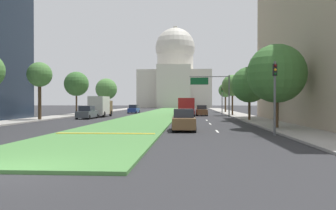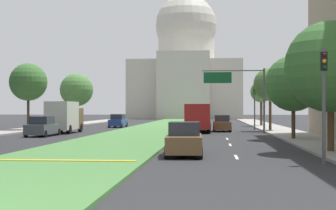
% 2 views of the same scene
% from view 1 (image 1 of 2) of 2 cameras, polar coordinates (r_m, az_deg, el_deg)
% --- Properties ---
extents(ground_plane, '(278.81, 278.81, 0.00)m').
position_cam_1_polar(ground_plane, '(74.21, -0.86, -1.27)').
color(ground_plane, '#2B2B2D').
extents(grass_median, '(7.73, 114.06, 0.14)m').
position_cam_1_polar(grass_median, '(67.90, -1.29, -1.38)').
color(grass_median, '#4C8442').
rests_on(grass_median, ground_plane).
extents(median_curb_nose, '(6.95, 0.50, 0.04)m').
position_cam_1_polar(median_curb_nose, '(23.95, -10.56, -4.76)').
color(median_curb_nose, gold).
rests_on(median_curb_nose, grass_median).
extents(lane_dashes_right, '(0.16, 78.49, 0.01)m').
position_cam_1_polar(lane_dashes_right, '(62.37, 5.71, -1.62)').
color(lane_dashes_right, silver).
rests_on(lane_dashes_right, ground_plane).
extents(sidewalk_left, '(4.00, 114.06, 0.15)m').
position_cam_1_polar(sidewalk_left, '(64.55, -14.55, -1.50)').
color(sidewalk_left, '#9E9991').
rests_on(sidewalk_left, ground_plane).
extents(sidewalk_right, '(4.00, 114.06, 0.15)m').
position_cam_1_polar(sidewalk_right, '(61.89, 11.51, -1.58)').
color(sidewalk_right, '#9E9991').
rests_on(sidewalk_right, ground_plane).
extents(capitol_building, '(28.61, 25.74, 33.20)m').
position_cam_1_polar(capitol_building, '(137.18, 1.22, 5.01)').
color(capitol_building, beige).
rests_on(capitol_building, ground_plane).
extents(traffic_light_near_right, '(0.28, 0.35, 5.20)m').
position_cam_1_polar(traffic_light_near_right, '(24.55, 17.70, 2.72)').
color(traffic_light_near_right, '#515456').
rests_on(traffic_light_near_right, ground_plane).
extents(traffic_light_far_right, '(0.28, 0.35, 5.20)m').
position_cam_1_polar(traffic_light_far_right, '(61.97, 9.18, 1.42)').
color(traffic_light_far_right, '#515456').
rests_on(traffic_light_far_right, ground_plane).
extents(overhead_guide_sign, '(6.25, 0.20, 6.50)m').
position_cam_1_polar(overhead_guide_sign, '(52.71, 7.78, 3.06)').
color(overhead_guide_sign, '#515456').
rests_on(overhead_guide_sign, ground_plane).
extents(street_tree_right_near, '(5.08, 5.08, 7.36)m').
position_cam_1_polar(street_tree_right_near, '(30.59, 17.96, 5.09)').
color(street_tree_right_near, '#4C3823').
rests_on(street_tree_right_near, ground_plane).
extents(street_tree_left_mid, '(3.09, 3.09, 7.33)m').
position_cam_1_polar(street_tree_left_mid, '(45.07, -20.98, 4.75)').
color(street_tree_left_mid, '#4C3823').
rests_on(street_tree_left_mid, ground_plane).
extents(street_tree_right_mid, '(4.44, 4.44, 6.70)m').
position_cam_1_polar(street_tree_right_mid, '(42.65, 13.66, 3.36)').
color(street_tree_right_mid, '#4C3823').
rests_on(street_tree_right_mid, ground_plane).
extents(street_tree_left_far, '(4.21, 4.21, 7.57)m').
position_cam_1_polar(street_tree_left_far, '(60.08, -15.30, 3.47)').
color(street_tree_left_far, '#4C3823').
rests_on(street_tree_left_far, ground_plane).
extents(street_tree_right_far, '(3.64, 3.64, 6.98)m').
position_cam_1_polar(street_tree_right_far, '(58.24, 10.89, 3.27)').
color(street_tree_right_far, '#4C3823').
rests_on(street_tree_right_far, ground_plane).
extents(street_tree_left_distant, '(4.93, 4.93, 7.76)m').
position_cam_1_polar(street_tree_left_distant, '(78.70, -10.44, 2.67)').
color(street_tree_left_distant, '#4C3823').
rests_on(street_tree_left_distant, ground_plane).
extents(street_tree_right_distant, '(3.06, 3.06, 6.42)m').
position_cam_1_polar(street_tree_right_distant, '(74.87, 9.73, 2.44)').
color(street_tree_right_distant, '#4C3823').
rests_on(street_tree_right_distant, ground_plane).
extents(sedan_lead_stopped, '(2.03, 4.74, 1.79)m').
position_cam_1_polar(sedan_lead_stopped, '(27.72, 2.66, -2.63)').
color(sedan_lead_stopped, brown).
rests_on(sedan_lead_stopped, ground_plane).
extents(sedan_midblock, '(2.01, 4.64, 1.81)m').
position_cam_1_polar(sedan_midblock, '(47.95, -13.57, -1.29)').
color(sedan_midblock, '#4C5156').
rests_on(sedan_midblock, ground_plane).
extents(sedan_distant, '(1.95, 4.60, 1.79)m').
position_cam_1_polar(sedan_distant, '(57.21, 5.72, -0.99)').
color(sedan_distant, brown).
rests_on(sedan_distant, ground_plane).
extents(sedan_far_horizon, '(1.89, 4.67, 1.76)m').
position_cam_1_polar(sedan_far_horizon, '(69.70, -5.85, -0.72)').
color(sedan_far_horizon, navy).
rests_on(sedan_far_horizon, ground_plane).
extents(box_truck_delivery, '(2.40, 6.40, 3.20)m').
position_cam_1_polar(box_truck_delivery, '(53.82, -11.40, -0.19)').
color(box_truck_delivery, brown).
rests_on(box_truck_delivery, ground_plane).
extents(city_bus, '(2.62, 11.00, 2.95)m').
position_cam_1_polar(city_bus, '(56.36, 3.18, -0.06)').
color(city_bus, '#B21E1E').
rests_on(city_bus, ground_plane).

